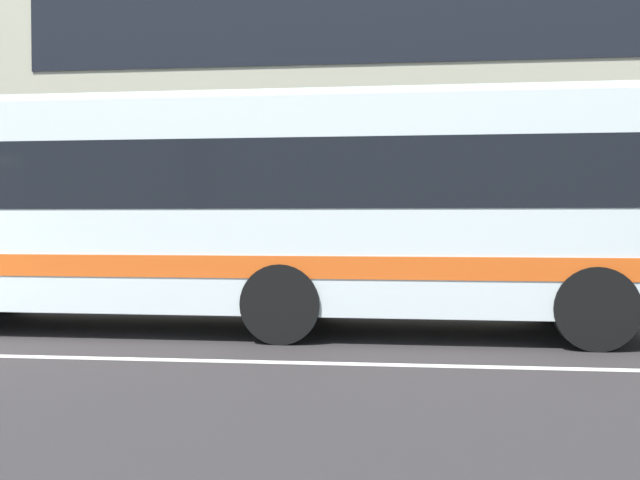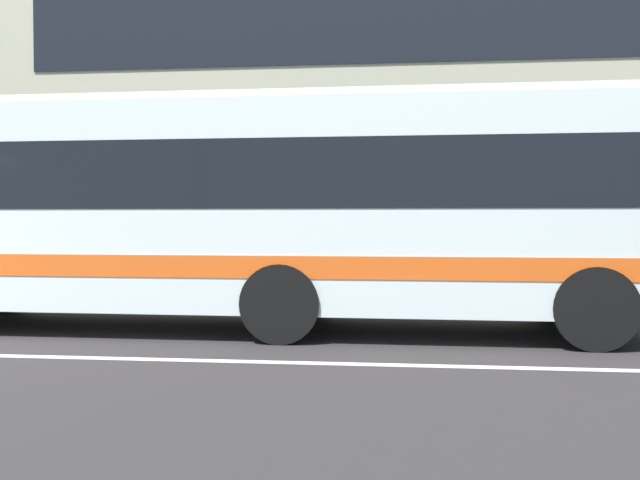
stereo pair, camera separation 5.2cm
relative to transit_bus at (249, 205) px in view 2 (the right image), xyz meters
The scene contains 2 objects.
apartment_block_right 14.13m from the transit_bus, 70.12° to the left, with size 25.45×11.18×10.94m.
transit_bus is the anchor object (origin of this frame).
Camera 2 is at (7.43, -7.74, 1.55)m, focal length 40.89 mm.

